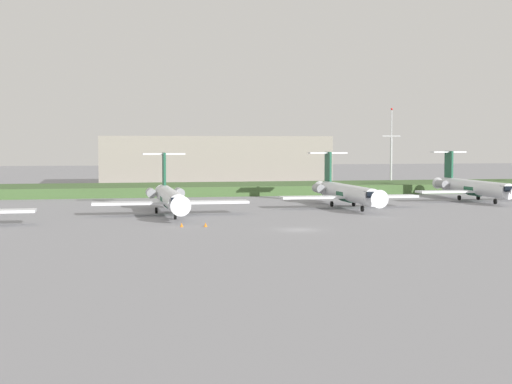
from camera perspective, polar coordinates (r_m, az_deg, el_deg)
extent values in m
plane|color=gray|center=(123.95, -0.35, -1.28)|extent=(500.00, 500.00, 0.00)
cube|color=#426033|center=(162.65, -3.01, 0.23)|extent=(320.00, 20.00, 1.95)
cylinder|color=silver|center=(115.36, -6.30, -0.44)|extent=(2.70, 24.00, 2.70)
cone|color=silver|center=(101.96, -5.62, -0.97)|extent=(2.70, 3.00, 2.70)
cone|color=silver|center=(129.28, -6.85, -0.01)|extent=(2.30, 4.00, 2.29)
cube|color=black|center=(103.81, -5.72, -0.63)|extent=(2.02, 1.80, 0.90)
cylinder|color=#195138|center=(115.37, -6.29, -0.52)|extent=(2.76, 3.60, 2.76)
cube|color=silver|center=(114.03, -9.20, -0.82)|extent=(11.00, 3.20, 0.36)
cube|color=silver|center=(115.09, -3.32, -0.74)|extent=(11.00, 3.20, 0.36)
cube|color=#195138|center=(126.10, -6.75, 1.70)|extent=(0.36, 3.20, 5.20)
cube|color=silver|center=(126.35, -6.77, 2.79)|extent=(6.80, 1.80, 0.24)
cylinder|color=gray|center=(124.33, -7.71, -0.07)|extent=(1.50, 3.40, 1.50)
cylinder|color=gray|center=(124.70, -5.64, -0.04)|extent=(1.50, 3.40, 1.50)
cylinder|color=gray|center=(108.09, -5.94, -1.48)|extent=(0.20, 0.20, 0.65)
cylinder|color=black|center=(108.14, -5.94, -1.77)|extent=(0.30, 0.90, 0.90)
cylinder|color=black|center=(117.75, -7.31, -1.34)|extent=(0.35, 0.90, 0.90)
cylinder|color=black|center=(118.08, -5.47, -1.32)|extent=(0.35, 0.90, 0.90)
cylinder|color=silver|center=(127.88, 6.71, -0.05)|extent=(2.70, 24.00, 2.70)
cone|color=silver|center=(115.16, 8.79, -0.47)|extent=(2.70, 3.00, 2.70)
cone|color=silver|center=(141.23, 4.94, 0.31)|extent=(2.30, 4.00, 2.29)
cube|color=black|center=(116.91, 8.48, -0.17)|extent=(2.02, 1.80, 0.90)
cylinder|color=#195138|center=(127.89, 6.71, -0.12)|extent=(2.76, 3.60, 2.76)
cube|color=silver|center=(125.25, 4.28, -0.39)|extent=(11.00, 3.20, 0.36)
cube|color=silver|center=(128.94, 9.34, -0.31)|extent=(11.00, 3.20, 0.36)
cube|color=#195138|center=(138.18, 5.30, 1.87)|extent=(0.36, 3.20, 5.20)
cube|color=silver|center=(138.42, 5.27, 2.87)|extent=(6.80, 1.80, 0.24)
cylinder|color=gray|center=(135.99, 4.60, 0.27)|extent=(1.50, 3.40, 1.50)
cylinder|color=gray|center=(137.30, 6.41, 0.29)|extent=(1.50, 3.40, 1.50)
cylinder|color=gray|center=(120.96, 7.80, -0.96)|extent=(0.20, 0.20, 0.65)
cylinder|color=black|center=(121.00, 7.80, -1.21)|extent=(0.30, 0.90, 0.90)
cylinder|color=black|center=(129.73, 5.57, -0.88)|extent=(0.35, 0.90, 0.90)
cylinder|color=black|center=(130.89, 7.16, -0.85)|extent=(0.35, 0.90, 0.90)
cylinder|color=silver|center=(147.02, 15.75, 0.31)|extent=(2.70, 24.00, 2.70)
cone|color=silver|center=(159.59, 13.46, 0.60)|extent=(2.30, 4.00, 2.29)
cube|color=black|center=(136.80, 17.97, 0.23)|extent=(2.03, 1.80, 0.90)
cylinder|color=#195138|center=(147.03, 15.75, 0.26)|extent=(2.76, 3.60, 2.76)
cube|color=silver|center=(143.56, 13.83, 0.03)|extent=(11.00, 3.20, 0.36)
cube|color=silver|center=(148.97, 17.95, 0.08)|extent=(11.00, 3.20, 0.36)
cube|color=#195138|center=(156.72, 13.94, 1.98)|extent=(0.36, 3.20, 5.20)
cube|color=silver|center=(156.95, 13.91, 2.86)|extent=(6.80, 1.80, 0.24)
cylinder|color=gray|center=(154.28, 13.45, 0.57)|extent=(1.50, 3.40, 1.50)
cylinder|color=gray|center=(156.23, 14.95, 0.59)|extent=(1.50, 3.40, 1.50)
cylinder|color=gray|center=(140.55, 17.13, -0.45)|extent=(0.20, 0.20, 0.65)
cylinder|color=black|center=(140.59, 17.12, -0.67)|extent=(0.30, 0.90, 0.90)
cylinder|color=black|center=(148.44, 14.67, -0.41)|extent=(0.35, 0.90, 0.90)
cylinder|color=black|center=(150.14, 15.97, -0.39)|extent=(0.35, 0.90, 0.90)
cylinder|color=#B2B2B7|center=(182.17, 9.87, 2.09)|extent=(0.50, 0.50, 11.76)
cylinder|color=#B2B2B7|center=(182.16, 9.90, 4.93)|extent=(0.28, 0.28, 6.33)
cube|color=#B2B2B7|center=(182.12, 9.89, 4.06)|extent=(4.40, 0.20, 0.20)
sphere|color=red|center=(182.28, 9.91, 6.01)|extent=(0.50, 0.50, 0.50)
cube|color=gray|center=(193.90, -3.28, 2.29)|extent=(55.18, 25.29, 12.19)
cone|color=orange|center=(98.27, -5.47, -2.41)|extent=(0.44, 0.44, 0.55)
cone|color=orange|center=(98.27, -3.72, -2.40)|extent=(0.44, 0.44, 0.55)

